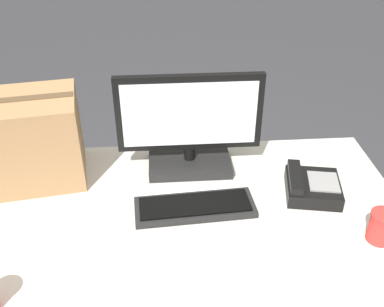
# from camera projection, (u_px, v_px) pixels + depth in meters

# --- Properties ---
(office_desk) EXTENTS (1.80, 0.90, 0.73)m
(office_desk) POSITION_uv_depth(u_px,v_px,m) (157.00, 284.00, 1.78)
(office_desk) COLOR beige
(office_desk) RESTS_ON ground_plane
(monitor) EXTENTS (0.55, 0.21, 0.40)m
(monitor) POSITION_uv_depth(u_px,v_px,m) (189.00, 130.00, 1.72)
(monitor) COLOR black
(monitor) RESTS_ON office_desk
(keyboard) EXTENTS (0.43, 0.18, 0.03)m
(keyboard) POSITION_uv_depth(u_px,v_px,m) (195.00, 207.00, 1.58)
(keyboard) COLOR black
(keyboard) RESTS_ON office_desk
(desk_phone) EXTENTS (0.23, 0.23, 0.08)m
(desk_phone) POSITION_uv_depth(u_px,v_px,m) (311.00, 186.00, 1.65)
(desk_phone) COLOR black
(desk_phone) RESTS_ON office_desk
(paper_cup_right) EXTENTS (0.09, 0.09, 0.11)m
(paper_cup_right) POSITION_uv_depth(u_px,v_px,m) (382.00, 227.00, 1.44)
(paper_cup_right) COLOR red
(paper_cup_right) RESTS_ON office_desk
(spoon) EXTENTS (0.16, 0.06, 0.00)m
(spoon) POSITION_uv_depth(u_px,v_px,m) (173.00, 266.00, 1.36)
(spoon) COLOR silver
(spoon) RESTS_ON office_desk
(cardboard_box) EXTENTS (0.45, 0.35, 0.34)m
(cardboard_box) POSITION_uv_depth(u_px,v_px,m) (24.00, 140.00, 1.67)
(cardboard_box) COLOR #9E754C
(cardboard_box) RESTS_ON office_desk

